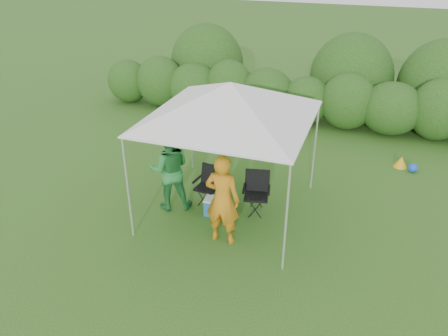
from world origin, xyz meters
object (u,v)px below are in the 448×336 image
(chair_right, at_px, (257,189))
(man, at_px, (222,200))
(chair_left, at_px, (209,182))
(canopy, at_px, (230,101))
(cooler, at_px, (215,206))
(woman, at_px, (169,169))

(chair_right, distance_m, man, 1.33)
(chair_right, bearing_deg, chair_left, 167.58)
(man, bearing_deg, chair_right, -104.68)
(canopy, distance_m, man, 1.89)
(cooler, bearing_deg, man, -67.12)
(chair_right, xyz_separation_m, chair_left, (-1.09, 0.02, -0.04))
(canopy, relative_size, chair_right, 3.42)
(chair_right, bearing_deg, woman, -176.98)
(chair_right, xyz_separation_m, woman, (-1.78, -0.46, 0.41))
(chair_left, bearing_deg, man, -51.03)
(chair_right, bearing_deg, cooler, -162.90)
(canopy, bearing_deg, cooler, -133.13)
(chair_left, distance_m, woman, 0.95)
(chair_left, distance_m, man, 1.53)
(chair_left, bearing_deg, canopy, -11.53)
(chair_left, distance_m, cooler, 0.61)
(canopy, bearing_deg, woman, -166.75)
(man, distance_m, cooler, 1.17)
(chair_right, relative_size, cooler, 1.91)
(woman, bearing_deg, cooler, 156.80)
(man, bearing_deg, cooler, -60.25)
(chair_right, distance_m, woman, 1.88)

